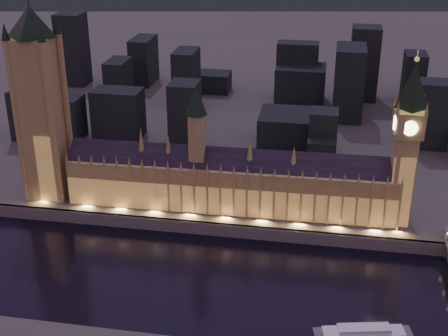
% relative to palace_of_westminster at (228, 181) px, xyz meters
% --- Properties ---
extents(ground_plane, '(2000.00, 2000.00, 0.00)m').
position_rel_palace_of_westminster_xyz_m(ground_plane, '(-6.53, -61.75, -26.37)').
color(ground_plane, black).
rests_on(ground_plane, ground).
extents(north_bank, '(2000.00, 960.00, 8.00)m').
position_rel_palace_of_westminster_xyz_m(north_bank, '(-6.53, 458.25, -22.37)').
color(north_bank, '#453E38').
rests_on(north_bank, ground).
extents(embankment_wall, '(2000.00, 2.50, 8.00)m').
position_rel_palace_of_westminster_xyz_m(embankment_wall, '(-6.53, -20.75, -22.37)').
color(embankment_wall, '#515452').
rests_on(embankment_wall, ground).
extents(palace_of_westminster, '(202.00, 23.21, 78.00)m').
position_rel_palace_of_westminster_xyz_m(palace_of_westminster, '(0.00, 0.00, 0.00)').
color(palace_of_westminster, olive).
rests_on(palace_of_westminster, north_bank).
extents(victoria_tower, '(31.68, 31.68, 132.03)m').
position_rel_palace_of_westminster_xyz_m(victoria_tower, '(-116.53, 0.18, 47.35)').
color(victoria_tower, olive).
rests_on(victoria_tower, north_bank).
extents(elizabeth_tower, '(18.00, 18.00, 103.40)m').
position_rel_palace_of_westminster_xyz_m(elizabeth_tower, '(101.47, 0.17, 39.14)').
color(elizabeth_tower, olive).
rests_on(elizabeth_tower, north_bank).
extents(river_boat, '(47.10, 20.15, 4.50)m').
position_rel_palace_of_westminster_xyz_m(river_boat, '(80.48, -98.27, -24.81)').
color(river_boat, '#515452').
rests_on(river_boat, ground).
extents(city_backdrop, '(462.86, 215.63, 73.48)m').
position_rel_palace_of_westminster_xyz_m(city_backdrop, '(28.68, 184.58, 4.71)').
color(city_backdrop, black).
rests_on(city_backdrop, north_bank).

